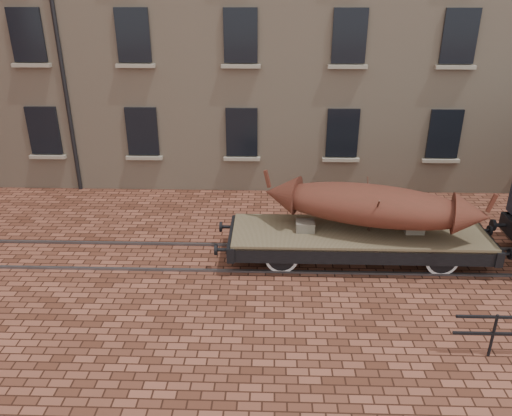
{
  "coord_description": "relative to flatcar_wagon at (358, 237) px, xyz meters",
  "views": [
    {
      "loc": [
        -1.47,
        -11.97,
        6.88
      ],
      "look_at": [
        -1.86,
        0.5,
        1.3
      ],
      "focal_mm": 35.0,
      "sensor_mm": 36.0,
      "label": 1
    }
  ],
  "objects": [
    {
      "name": "flatcar_wagon",
      "position": [
        0.0,
        0.0,
        0.0
      ],
      "size": [
        7.6,
        2.06,
        1.15
      ],
      "color": "#726248",
      "rests_on": "ground"
    },
    {
      "name": "rail_track",
      "position": [
        -0.9,
        0.0,
        -0.69
      ],
      "size": [
        30.0,
        1.52,
        0.06
      ],
      "color": "#59595E",
      "rests_on": "ground"
    },
    {
      "name": "ground",
      "position": [
        -0.9,
        0.0,
        -0.72
      ],
      "size": [
        90.0,
        90.0,
        0.0
      ],
      "primitive_type": "plane",
      "color": "#4D271A"
    },
    {
      "name": "iron_boat",
      "position": [
        0.27,
        -0.0,
        0.94
      ],
      "size": [
        5.79,
        2.88,
        1.43
      ],
      "color": "#58261B",
      "rests_on": "flatcar_wagon"
    }
  ]
}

